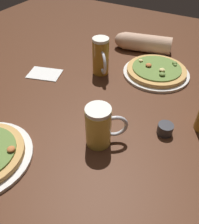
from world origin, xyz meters
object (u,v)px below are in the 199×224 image
Objects in this scene: ramekin_sauce at (165,129)px; pizza_plate_far at (156,71)px; beer_mug_amber at (101,57)px; napkin_folded at (45,73)px; diner_arm at (141,43)px; beer_mug_dark at (100,126)px.

pizza_plate_far is at bearing 113.85° from ramekin_sauce.
ramekin_sauce is (0.38, -0.23, -0.06)m from beer_mug_amber.
napkin_folded is 0.49× the size of diner_arm.
diner_arm is at bearing 76.28° from beer_mug_amber.
beer_mug_amber is at bearing 31.92° from napkin_folded.
beer_mug_amber is at bearing 118.84° from beer_mug_dark.
napkin_folded is (-0.43, 0.23, -0.07)m from beer_mug_dark.
beer_mug_amber reaches higher than diner_arm.
diner_arm is (-0.31, 0.53, 0.02)m from ramekin_sauce.
beer_mug_dark is 0.98× the size of napkin_folded.
beer_mug_dark is at bearing -61.16° from beer_mug_amber.
beer_mug_dark is 0.48× the size of diner_arm.
beer_mug_dark is 0.86× the size of beer_mug_amber.
beer_mug_amber is (-0.23, -0.12, 0.07)m from pizza_plate_far.
ramekin_sauce is 0.18× the size of diner_arm.
beer_mug_dark is at bearing -140.66° from ramekin_sauce.
diner_arm is (0.29, 0.44, 0.04)m from napkin_folded.
pizza_plate_far is 5.70× the size of ramekin_sauce.
beer_mug_amber is 0.56× the size of diner_arm.
pizza_plate_far reaches higher than ramekin_sauce.
pizza_plate_far is at bearing 29.65° from napkin_folded.
napkin_folded is at bearing 171.49° from ramekin_sauce.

